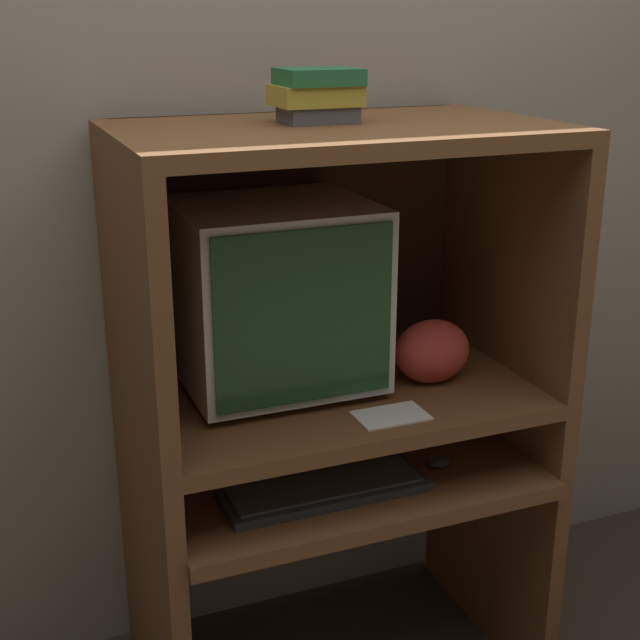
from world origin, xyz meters
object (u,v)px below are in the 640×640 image
object	(u,v)px
crt_monitor	(275,294)
book_stack	(317,94)
mouse	(439,462)
keyboard	(325,489)
snack_bag	(432,351)

from	to	relation	value
crt_monitor	book_stack	bearing A→B (deg)	-8.48
book_stack	mouse	bearing A→B (deg)	-37.34
book_stack	keyboard	bearing A→B (deg)	-107.18
snack_bag	crt_monitor	bearing A→B (deg)	161.82
crt_monitor	keyboard	bearing A→B (deg)	-79.77
book_stack	snack_bag	bearing A→B (deg)	-21.70
keyboard	snack_bag	distance (m)	0.41
crt_monitor	book_stack	world-z (taller)	book_stack
keyboard	mouse	bearing A→B (deg)	2.50
mouse	book_stack	xyz separation A→B (m)	(-0.24, 0.18, 0.85)
crt_monitor	mouse	bearing A→B (deg)	-30.28
crt_monitor	book_stack	size ratio (longest dim) A/B	2.43
mouse	book_stack	distance (m)	0.90
crt_monitor	mouse	size ratio (longest dim) A/B	7.41
mouse	snack_bag	bearing A→B (deg)	80.06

